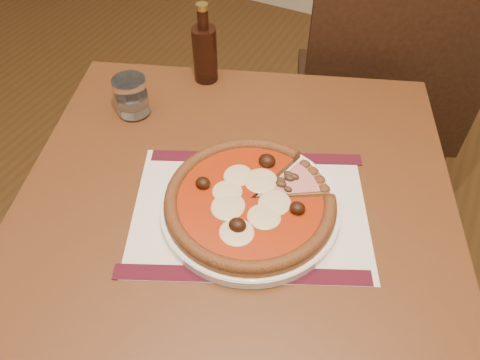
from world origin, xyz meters
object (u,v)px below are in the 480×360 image
table (235,231)px  water_glass (132,96)px  bottle (205,51)px  pizza (250,200)px  plate (250,207)px  chair_far (379,94)px

table → water_glass: size_ratio=12.10×
water_glass → bottle: bearing=66.2°
pizza → water_glass: 0.37m
table → plate: (0.04, -0.01, 0.11)m
plate → chair_far: bearing=83.3°
chair_far → pizza: bearing=61.9°
plate → water_glass: size_ratio=3.72×
chair_far → plate: bearing=61.9°
chair_far → bottle: (-0.35, -0.39, 0.27)m
table → bottle: bottle is taller
chair_far → pizza: 0.74m
table → pizza: (0.04, -0.01, 0.13)m
pizza → table: bearing=158.9°
pizza → chair_far: bearing=83.3°
plate → pizza: size_ratio=1.06×
bottle → table: bearing=-52.6°
chair_far → plate: chair_far is taller
water_glass → bottle: (0.08, 0.18, 0.03)m
chair_far → pizza: size_ratio=3.26×
table → bottle: (-0.23, 0.30, 0.17)m
water_glass → bottle: bottle is taller
table → chair_far: chair_far is taller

